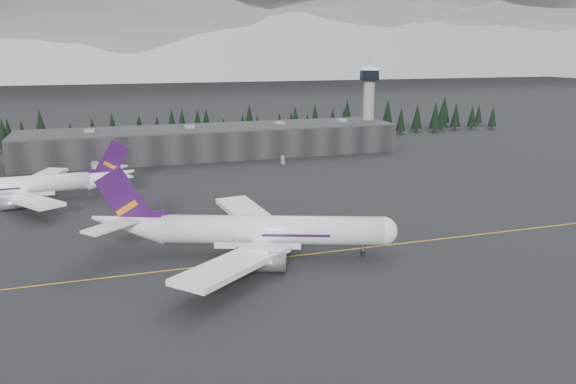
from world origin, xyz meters
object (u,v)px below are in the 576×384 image
object	(u,v)px
jet_parked	(33,185)
terminal	(213,141)
gse_vehicle_a	(96,174)
gse_vehicle_b	(283,164)
jet_main	(245,230)
control_tower	(369,97)

from	to	relation	value
jet_parked	terminal	bearing A→B (deg)	-140.98
terminal	jet_parked	xyz separation A→B (m)	(-65.85, -57.85, -1.35)
terminal	jet_parked	world-z (taller)	jet_parked
gse_vehicle_a	gse_vehicle_b	size ratio (longest dim) A/B	1.42
terminal	jet_main	bearing A→B (deg)	-97.31
control_tower	jet_main	world-z (taller)	control_tower
gse_vehicle_a	jet_main	bearing A→B (deg)	-69.63
control_tower	gse_vehicle_a	bearing A→B (deg)	-165.94
terminal	gse_vehicle_b	size ratio (longest dim) A/B	39.39
terminal	jet_parked	size ratio (longest dim) A/B	2.68
jet_main	jet_parked	world-z (taller)	jet_main
terminal	gse_vehicle_b	xyz separation A→B (m)	(22.45, -29.56, -5.61)
terminal	control_tower	bearing A→B (deg)	2.29
jet_main	gse_vehicle_a	distance (m)	100.35
jet_main	jet_parked	xyz separation A→B (m)	(-50.12, 64.81, -0.73)
control_tower	jet_parked	xyz separation A→B (m)	(-140.85, -60.85, -18.45)
terminal	gse_vehicle_a	distance (m)	56.15
terminal	jet_parked	bearing A→B (deg)	-138.70
jet_main	terminal	bearing A→B (deg)	102.58
jet_parked	gse_vehicle_a	xyz separation A→B (m)	(17.44, 29.94, -4.15)
control_tower	gse_vehicle_b	world-z (taller)	control_tower
terminal	control_tower	distance (m)	76.98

